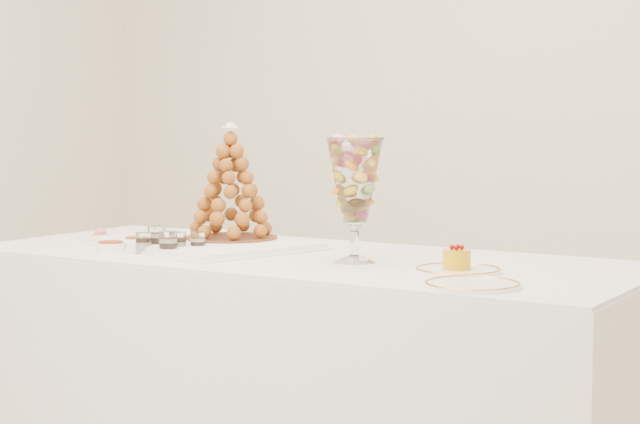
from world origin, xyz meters
The scene contains 15 objects.
buffet_table centered at (0.00, 0.21, 0.39)m, with size 2.09×0.87×0.79m.
lace_tray centered at (-0.37, 0.23, 0.80)m, with size 0.65×0.49×0.02m, color white.
macaron_vase centered at (0.22, 0.16, 1.02)m, with size 0.16×0.16×0.35m.
cake_plate centered at (0.56, 0.12, 0.79)m, with size 0.23×0.23×0.01m, color white.
spare_plate centered at (0.69, -0.09, 0.79)m, with size 0.24×0.24×0.01m, color white.
pink_tart centered at (-0.83, 0.24, 0.80)m, with size 0.06×0.06×0.03m.
verrine_a centered at (-0.44, 0.08, 0.83)m, with size 0.06×0.06×0.08m, color white.
verrine_b centered at (-0.34, 0.07, 0.82)m, with size 0.05×0.05×0.06m, color white.
verrine_c centered at (-0.30, 0.11, 0.82)m, with size 0.05×0.05×0.06m, color white.
verrine_d centered at (-0.43, 0.00, 0.82)m, with size 0.05×0.05×0.06m, color white.
verrine_e centered at (-0.33, 0.00, 0.82)m, with size 0.05×0.05×0.07m, color white.
ramekin_back centered at (-0.57, 0.14, 0.80)m, with size 0.08×0.08×0.02m, color white.
ramekin_front centered at (-0.55, -0.01, 0.80)m, with size 0.09×0.09×0.03m, color white.
croquembouche centered at (-0.32, 0.31, 0.99)m, with size 0.30×0.30×0.37m.
mousse_cake centered at (0.56, 0.11, 0.83)m, with size 0.07×0.07×0.07m.
Camera 1 is at (1.70, -2.48, 1.20)m, focal length 60.00 mm.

